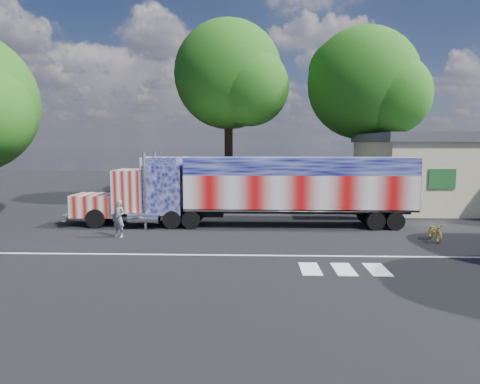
{
  "coord_description": "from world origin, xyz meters",
  "views": [
    {
      "loc": [
        0.77,
        -19.89,
        4.51
      ],
      "look_at": [
        0.0,
        3.0,
        1.9
      ],
      "focal_mm": 32.0,
      "sensor_mm": 36.0,
      "label": 1
    }
  ],
  "objects_px": {
    "bicycle": "(435,231)",
    "tree_n_mid": "(230,76)",
    "semi_truck": "(256,188)",
    "coach_bus": "(228,181)",
    "tree_ne_a": "(365,84)",
    "woman": "(119,218)"
  },
  "relations": [
    {
      "from": "semi_truck",
      "to": "tree_n_mid",
      "type": "height_order",
      "value": "tree_n_mid"
    },
    {
      "from": "tree_ne_a",
      "to": "tree_n_mid",
      "type": "bearing_deg",
      "value": 177.09
    },
    {
      "from": "semi_truck",
      "to": "tree_ne_a",
      "type": "bearing_deg",
      "value": 54.63
    },
    {
      "from": "tree_n_mid",
      "to": "semi_truck",
      "type": "bearing_deg",
      "value": -80.83
    },
    {
      "from": "bicycle",
      "to": "semi_truck",
      "type": "bearing_deg",
      "value": 161.63
    },
    {
      "from": "tree_n_mid",
      "to": "tree_ne_a",
      "type": "relative_size",
      "value": 1.06
    },
    {
      "from": "semi_truck",
      "to": "woman",
      "type": "bearing_deg",
      "value": -154.21
    },
    {
      "from": "coach_bus",
      "to": "tree_n_mid",
      "type": "relative_size",
      "value": 0.82
    },
    {
      "from": "woman",
      "to": "tree_ne_a",
      "type": "bearing_deg",
      "value": 69.65
    },
    {
      "from": "coach_bus",
      "to": "bicycle",
      "type": "relative_size",
      "value": 7.62
    },
    {
      "from": "coach_bus",
      "to": "woman",
      "type": "bearing_deg",
      "value": -113.99
    },
    {
      "from": "semi_truck",
      "to": "coach_bus",
      "type": "relative_size",
      "value": 1.56
    },
    {
      "from": "bicycle",
      "to": "tree_ne_a",
      "type": "height_order",
      "value": "tree_ne_a"
    },
    {
      "from": "semi_truck",
      "to": "bicycle",
      "type": "distance_m",
      "value": 9.2
    },
    {
      "from": "tree_n_mid",
      "to": "tree_ne_a",
      "type": "distance_m",
      "value": 11.11
    },
    {
      "from": "semi_truck",
      "to": "tree_n_mid",
      "type": "relative_size",
      "value": 1.29
    },
    {
      "from": "bicycle",
      "to": "tree_ne_a",
      "type": "distance_m",
      "value": 18.31
    },
    {
      "from": "coach_bus",
      "to": "tree_ne_a",
      "type": "xyz_separation_m",
      "value": [
        10.88,
        5.3,
        7.49
      ]
    },
    {
      "from": "coach_bus",
      "to": "bicycle",
      "type": "bearing_deg",
      "value": -45.98
    },
    {
      "from": "coach_bus",
      "to": "tree_n_mid",
      "type": "distance_m",
      "value": 10.17
    },
    {
      "from": "bicycle",
      "to": "tree_n_mid",
      "type": "height_order",
      "value": "tree_n_mid"
    },
    {
      "from": "coach_bus",
      "to": "woman",
      "type": "distance_m",
      "value": 11.51
    }
  ]
}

